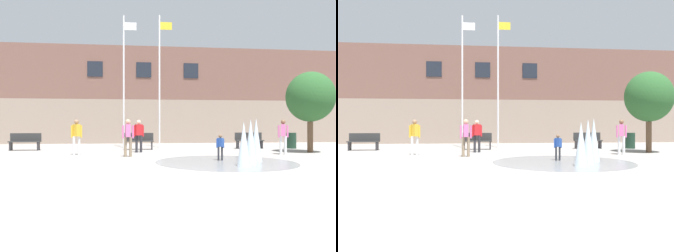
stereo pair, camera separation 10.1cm
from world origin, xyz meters
The scene contains 15 objects.
ground_plane centered at (0.00, 0.00, 0.00)m, with size 100.00×100.00×0.00m, color gray.
library_building centered at (0.00, 18.94, 3.57)m, with size 36.00×6.05×7.15m.
splash_fountain centered at (3.04, 2.94, 0.63)m, with size 5.07×5.07×1.59m.
park_bench_far_left centered at (-6.51, 10.01, 0.48)m, with size 1.60×0.44×0.91m.
park_bench_left_of_flagpoles centered at (-0.50, 9.95, 0.48)m, with size 1.60×0.44×0.91m.
park_bench_under_right_flagpole centered at (5.81, 10.06, 0.48)m, with size 1.60×0.44×0.91m.
adult_near_bench centered at (5.97, 6.16, 0.93)m, with size 0.50×0.39×1.59m.
child_running centered at (2.43, 4.02, 0.58)m, with size 0.31×0.24×0.99m.
adult_watching centered at (-1.06, 5.88, 0.93)m, with size 0.50×0.36×1.59m.
adult_in_red centered at (-3.36, 6.96, 0.93)m, with size 0.50×0.39×1.59m.
teen_by_trashcan centered at (-0.55, 8.03, 0.93)m, with size 0.50×0.32×1.59m.
flagpole_left centered at (-1.33, 11.42, 4.15)m, with size 0.80×0.10×7.81m.
flagpole_right centered at (0.79, 11.42, 4.20)m, with size 0.80×0.10×7.90m.
trash_can centered at (8.22, 9.82, 0.45)m, with size 0.56×0.56×0.90m, color #193323.
street_tree_near_building centered at (7.78, 7.05, 2.71)m, with size 2.30×2.30×3.95m.
Camera 2 is at (-0.82, -8.06, 1.35)m, focal length 35.00 mm.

